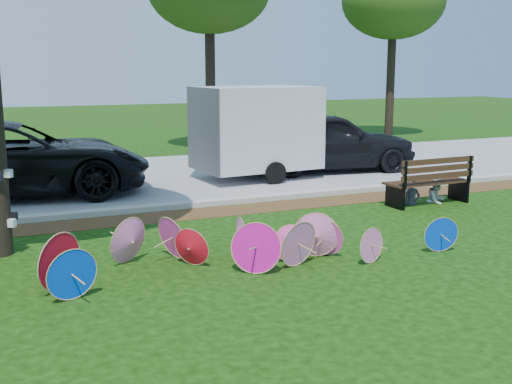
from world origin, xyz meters
The scene contains 11 objects.
ground centered at (0.00, 0.00, 0.00)m, with size 90.00×90.00×0.00m, color black.
mulch_strip centered at (0.00, 4.50, 0.01)m, with size 90.00×1.00×0.01m, color #472D16.
curb centered at (0.00, 5.20, 0.06)m, with size 90.00×0.30×0.12m, color #B7B5AD.
street centered at (0.00, 9.35, 0.01)m, with size 90.00×8.00×0.01m, color gray.
parasol_pile centered at (-0.45, 0.79, 0.36)m, with size 6.83×1.97×0.86m.
black_van centered at (-3.22, 8.05, 0.90)m, with size 2.98×6.46×1.80m, color black.
dark_pickup centered at (5.55, 8.39, 0.89)m, with size 2.11×5.24×1.78m, color black.
cargo_trailer centered at (3.14, 8.03, 1.42)m, with size 3.19×2.02×2.83m, color silver.
park_bench centered at (5.32, 3.41, 0.54)m, with size 2.06×0.78×1.07m, color black, non-canonical shape.
person_left centered at (4.97, 3.46, 0.58)m, with size 0.42×0.28×1.16m, color #3C4052.
person_right centered at (5.67, 3.46, 0.58)m, with size 0.56×0.44×1.15m, color silver.
Camera 1 is at (-3.91, -8.15, 3.07)m, focal length 45.00 mm.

